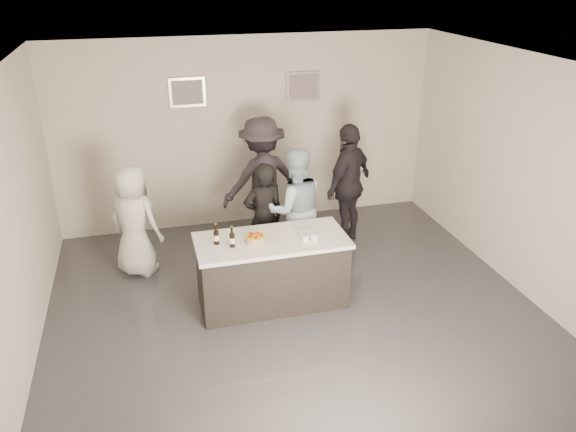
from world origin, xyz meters
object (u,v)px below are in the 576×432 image
object	(u,v)px
person_guest_right	(349,184)
person_main_black	(264,218)
bar_counter	(272,271)
person_main_blue	(295,209)
person_guest_left	(134,221)
person_guest_back	(262,180)
cake	(255,239)
beer_bottle_b	(232,237)
beer_bottle_a	(216,234)

from	to	relation	value
person_guest_right	person_main_black	bearing A→B (deg)	-18.54
bar_counter	person_main_blue	size ratio (longest dim) A/B	1.06
person_guest_left	person_guest_back	world-z (taller)	person_guest_back
person_guest_right	person_guest_left	bearing A→B (deg)	-35.69
bar_counter	person_main_black	distance (m)	0.94
cake	person_guest_back	bearing A→B (deg)	74.99
bar_counter	person_guest_back	distance (m)	1.93
person_main_black	beer_bottle_b	bearing A→B (deg)	50.33
beer_bottle_b	person_main_blue	distance (m)	1.40
beer_bottle_a	person_main_blue	size ratio (longest dim) A/B	0.15
bar_counter	person_main_blue	distance (m)	1.09
cake	person_guest_back	xyz separation A→B (m)	(0.50, 1.87, 0.03)
person_main_black	person_guest_left	bearing A→B (deg)	-19.33
beer_bottle_b	person_guest_back	bearing A→B (deg)	67.70
person_main_blue	person_guest_right	bearing A→B (deg)	-151.36
beer_bottle_a	person_main_black	size ratio (longest dim) A/B	0.17
person_guest_left	person_guest_right	size ratio (longest dim) A/B	0.84
cake	person_guest_right	bearing A→B (deg)	39.56
cake	beer_bottle_a	size ratio (longest dim) A/B	0.91
cake	person_guest_right	distance (m)	2.25
bar_counter	person_guest_right	world-z (taller)	person_guest_right
cake	beer_bottle_a	distance (m)	0.47
beer_bottle_b	person_guest_back	distance (m)	2.08
person_main_blue	person_guest_back	distance (m)	1.02
person_guest_right	person_guest_back	world-z (taller)	person_guest_back
beer_bottle_a	person_guest_left	world-z (taller)	person_guest_left
beer_bottle_a	person_main_black	bearing A→B (deg)	47.60
beer_bottle_b	person_guest_right	size ratio (longest dim) A/B	0.14
bar_counter	person_guest_right	size ratio (longest dim) A/B	1.00
bar_counter	person_guest_back	xyz separation A→B (m)	(0.29, 1.84, 0.52)
person_guest_back	person_guest_left	bearing A→B (deg)	5.44
bar_counter	person_guest_right	bearing A→B (deg)	42.61
beer_bottle_a	person_main_blue	xyz separation A→B (m)	(1.20, 0.82, -0.16)
cake	beer_bottle_a	bearing A→B (deg)	171.89
person_main_black	person_guest_back	distance (m)	1.00
person_guest_back	beer_bottle_b	bearing A→B (deg)	55.34
beer_bottle_b	person_main_blue	xyz separation A→B (m)	(1.03, 0.94, -0.16)
bar_counter	person_main_black	size ratio (longest dim) A/B	1.18
beer_bottle_a	beer_bottle_b	distance (m)	0.21
beer_bottle_b	person_guest_left	bearing A→B (deg)	130.78
beer_bottle_a	person_guest_back	world-z (taller)	person_guest_back
person_main_blue	person_guest_right	xyz separation A→B (m)	(0.99, 0.55, 0.06)
person_main_black	person_guest_back	xyz separation A→B (m)	(0.19, 0.97, 0.18)
person_main_blue	beer_bottle_b	bearing A→B (deg)	41.97
cake	person_guest_right	xyz separation A→B (m)	(1.73, 1.43, -0.00)
person_guest_right	person_guest_back	size ratio (longest dim) A/B	0.97
bar_counter	cake	world-z (taller)	cake
person_main_black	cake	bearing A→B (deg)	63.41
person_main_black	bar_counter	bearing A→B (deg)	75.76
person_main_blue	person_guest_left	size ratio (longest dim) A/B	1.12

